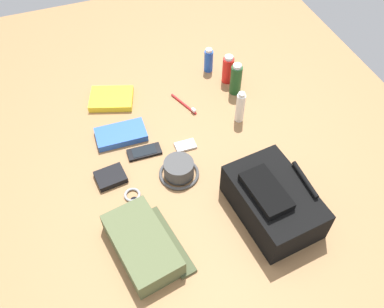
{
  "coord_description": "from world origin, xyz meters",
  "views": [
    {
      "loc": [
        0.97,
        -0.35,
        1.29
      ],
      "look_at": [
        0.0,
        0.0,
        0.04
      ],
      "focal_mm": 38.85,
      "sensor_mm": 36.0,
      "label": 1
    }
  ],
  "objects_px": {
    "media_player": "(186,145)",
    "wallet": "(111,177)",
    "toothpaste_tube": "(240,107)",
    "bucket_hat": "(179,170)",
    "deodorant_spray": "(209,60)",
    "shampoo_bottle": "(236,79)",
    "toothbrush": "(185,105)",
    "sunscreen_spray": "(228,69)",
    "paperback_novel": "(112,99)",
    "backpack": "(273,201)",
    "travel_guidebook": "(121,135)",
    "toiletry_pouch": "(143,244)",
    "wristwatch": "(133,196)",
    "cell_phone": "(144,152)"
  },
  "relations": [
    {
      "from": "toiletry_pouch",
      "to": "toothbrush",
      "type": "bearing_deg",
      "value": 149.25
    },
    {
      "from": "deodorant_spray",
      "to": "toothbrush",
      "type": "xyz_separation_m",
      "value": [
        0.2,
        -0.19,
        -0.05
      ]
    },
    {
      "from": "bucket_hat",
      "to": "toothbrush",
      "type": "height_order",
      "value": "bucket_hat"
    },
    {
      "from": "sunscreen_spray",
      "to": "travel_guidebook",
      "type": "xyz_separation_m",
      "value": [
        0.18,
        -0.55,
        -0.05
      ]
    },
    {
      "from": "deodorant_spray",
      "to": "toothpaste_tube",
      "type": "xyz_separation_m",
      "value": [
        0.36,
        0.0,
        0.02
      ]
    },
    {
      "from": "toothpaste_tube",
      "to": "deodorant_spray",
      "type": "bearing_deg",
      "value": -179.79
    },
    {
      "from": "media_player",
      "to": "wallet",
      "type": "height_order",
      "value": "wallet"
    },
    {
      "from": "backpack",
      "to": "toothpaste_tube",
      "type": "xyz_separation_m",
      "value": [
        -0.46,
        0.09,
        0.0
      ]
    },
    {
      "from": "backpack",
      "to": "media_player",
      "type": "relative_size",
      "value": 4.35
    },
    {
      "from": "sunscreen_spray",
      "to": "travel_guidebook",
      "type": "distance_m",
      "value": 0.58
    },
    {
      "from": "media_player",
      "to": "wallet",
      "type": "xyz_separation_m",
      "value": [
        0.06,
        -0.33,
        0.01
      ]
    },
    {
      "from": "backpack",
      "to": "deodorant_spray",
      "type": "xyz_separation_m",
      "value": [
        -0.82,
        0.08,
        -0.02
      ]
    },
    {
      "from": "wristwatch",
      "to": "cell_phone",
      "type": "bearing_deg",
      "value": 152.25
    },
    {
      "from": "toothpaste_tube",
      "to": "travel_guidebook",
      "type": "xyz_separation_m",
      "value": [
        -0.08,
        -0.5,
        -0.06
      ]
    },
    {
      "from": "backpack",
      "to": "wristwatch",
      "type": "height_order",
      "value": "backpack"
    },
    {
      "from": "backpack",
      "to": "cell_phone",
      "type": "bearing_deg",
      "value": -140.58
    },
    {
      "from": "bucket_hat",
      "to": "toothpaste_tube",
      "type": "xyz_separation_m",
      "value": [
        -0.19,
        0.34,
        0.04
      ]
    },
    {
      "from": "bucket_hat",
      "to": "wristwatch",
      "type": "xyz_separation_m",
      "value": [
        0.04,
        -0.2,
        -0.03
      ]
    },
    {
      "from": "media_player",
      "to": "paperback_novel",
      "type": "bearing_deg",
      "value": -148.55
    },
    {
      "from": "sunscreen_spray",
      "to": "toiletry_pouch",
      "type": "bearing_deg",
      "value": -40.73
    },
    {
      "from": "bucket_hat",
      "to": "cell_phone",
      "type": "relative_size",
      "value": 1.13
    },
    {
      "from": "toothpaste_tube",
      "to": "media_player",
      "type": "relative_size",
      "value": 1.79
    },
    {
      "from": "shampoo_bottle",
      "to": "wristwatch",
      "type": "xyz_separation_m",
      "value": [
        0.4,
        -0.59,
        -0.07
      ]
    },
    {
      "from": "bucket_hat",
      "to": "travel_guidebook",
      "type": "height_order",
      "value": "bucket_hat"
    },
    {
      "from": "cell_phone",
      "to": "wallet",
      "type": "height_order",
      "value": "wallet"
    },
    {
      "from": "sunscreen_spray",
      "to": "paperback_novel",
      "type": "xyz_separation_m",
      "value": [
        -0.05,
        -0.54,
        -0.05
      ]
    },
    {
      "from": "toothpaste_tube",
      "to": "travel_guidebook",
      "type": "height_order",
      "value": "toothpaste_tube"
    },
    {
      "from": "shampoo_bottle",
      "to": "bucket_hat",
      "type": "bearing_deg",
      "value": -47.61
    },
    {
      "from": "toiletry_pouch",
      "to": "travel_guidebook",
      "type": "relative_size",
      "value": 1.55
    },
    {
      "from": "backpack",
      "to": "toothbrush",
      "type": "xyz_separation_m",
      "value": [
        -0.62,
        -0.1,
        -0.07
      ]
    },
    {
      "from": "shampoo_bottle",
      "to": "cell_phone",
      "type": "distance_m",
      "value": 0.54
    },
    {
      "from": "wristwatch",
      "to": "wallet",
      "type": "relative_size",
      "value": 0.65
    },
    {
      "from": "cell_phone",
      "to": "wristwatch",
      "type": "distance_m",
      "value": 0.21
    },
    {
      "from": "wristwatch",
      "to": "toothbrush",
      "type": "relative_size",
      "value": 0.46
    },
    {
      "from": "toothpaste_tube",
      "to": "cell_phone",
      "type": "bearing_deg",
      "value": -84.73
    },
    {
      "from": "media_player",
      "to": "wallet",
      "type": "distance_m",
      "value": 0.33
    },
    {
      "from": "backpack",
      "to": "shampoo_bottle",
      "type": "height_order",
      "value": "backpack"
    },
    {
      "from": "sunscreen_spray",
      "to": "paperback_novel",
      "type": "bearing_deg",
      "value": -95.25
    },
    {
      "from": "sunscreen_spray",
      "to": "deodorant_spray",
      "type": "bearing_deg",
      "value": -151.86
    },
    {
      "from": "toothpaste_tube",
      "to": "wristwatch",
      "type": "bearing_deg",
      "value": -66.85
    },
    {
      "from": "sunscreen_spray",
      "to": "media_player",
      "type": "height_order",
      "value": "sunscreen_spray"
    },
    {
      "from": "toiletry_pouch",
      "to": "toothpaste_tube",
      "type": "bearing_deg",
      "value": 129.21
    },
    {
      "from": "toothpaste_tube",
      "to": "bucket_hat",
      "type": "bearing_deg",
      "value": -60.53
    },
    {
      "from": "deodorant_spray",
      "to": "shampoo_bottle",
      "type": "bearing_deg",
      "value": 16.87
    },
    {
      "from": "shampoo_bottle",
      "to": "toothpaste_tube",
      "type": "bearing_deg",
      "value": -18.23
    },
    {
      "from": "backpack",
      "to": "wristwatch",
      "type": "xyz_separation_m",
      "value": [
        -0.24,
        -0.45,
        -0.07
      ]
    },
    {
      "from": "backpack",
      "to": "cell_phone",
      "type": "height_order",
      "value": "backpack"
    },
    {
      "from": "wristwatch",
      "to": "backpack",
      "type": "bearing_deg",
      "value": 62.19
    },
    {
      "from": "travel_guidebook",
      "to": "cell_phone",
      "type": "bearing_deg",
      "value": 29.48
    },
    {
      "from": "shampoo_bottle",
      "to": "sunscreen_spray",
      "type": "bearing_deg",
      "value": -178.69
    }
  ]
}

